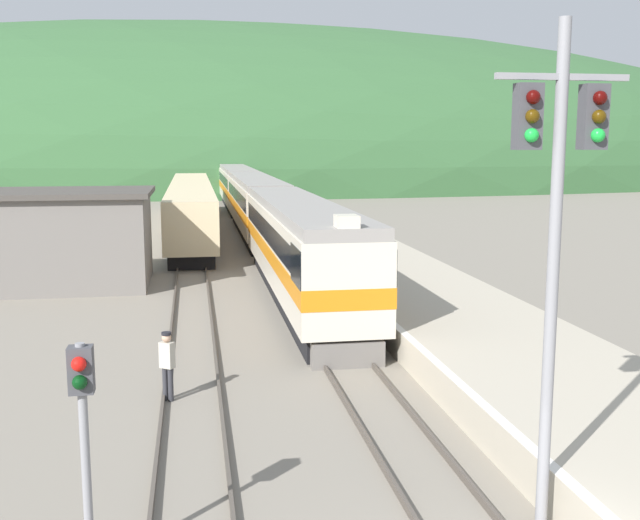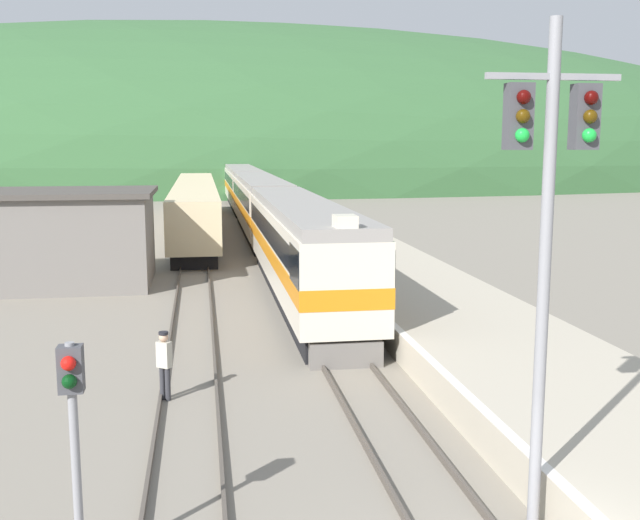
{
  "view_description": "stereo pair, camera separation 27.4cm",
  "coord_description": "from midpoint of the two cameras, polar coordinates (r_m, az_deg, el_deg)",
  "views": [
    {
      "loc": [
        -4.37,
        -8.96,
        6.57
      ],
      "look_at": [
        0.02,
        16.93,
        2.44
      ],
      "focal_mm": 42.0,
      "sensor_mm": 36.0,
      "label": 1
    },
    {
      "loc": [
        -4.1,
        -9.0,
        6.57
      ],
      "look_at": [
        0.02,
        16.93,
        2.44
      ],
      "focal_mm": 42.0,
      "sensor_mm": 36.0,
      "label": 2
    }
  ],
  "objects": [
    {
      "name": "track_worker",
      "position": [
        19.68,
        -11.96,
        -7.57
      ],
      "size": [
        0.42,
        0.39,
        1.81
      ],
      "color": "#2D2D33",
      "rests_on": "ground"
    },
    {
      "name": "carriage_third",
      "position": [
        75.65,
        -6.43,
        5.62
      ],
      "size": [
        2.83,
        21.44,
        4.13
      ],
      "color": "black",
      "rests_on": "ground"
    },
    {
      "name": "carriage_fourth",
      "position": [
        97.92,
        -7.18,
        6.36
      ],
      "size": [
        2.83,
        21.44,
        4.13
      ],
      "color": "black",
      "rests_on": "ground"
    },
    {
      "name": "carriage_second",
      "position": [
        53.43,
        -5.06,
        4.28
      ],
      "size": [
        2.83,
        21.44,
        4.13
      ],
      "color": "black",
      "rests_on": "ground"
    },
    {
      "name": "track_siding",
      "position": [
        79.25,
        -9.84,
        4.13
      ],
      "size": [
        1.52,
        180.0,
        0.16
      ],
      "color": "#4C443D",
      "rests_on": "ground"
    },
    {
      "name": "signal_post_siding",
      "position": [
        11.91,
        -18.26,
        -10.83
      ],
      "size": [
        0.36,
        0.42,
        3.66
      ],
      "color": "gray",
      "rests_on": "ground"
    },
    {
      "name": "siding_train",
      "position": [
        56.31,
        -9.93,
        4.02
      ],
      "size": [
        2.9,
        35.98,
        3.6
      ],
      "color": "black",
      "rests_on": "ground"
    },
    {
      "name": "distant_hills",
      "position": [
        139.68,
        -7.92,
        6.18
      ],
      "size": [
        239.76,
        107.89,
        53.7
      ],
      "color": "#335B33",
      "rests_on": "ground"
    },
    {
      "name": "express_train_lead_car",
      "position": [
        31.45,
        -1.79,
        1.07
      ],
      "size": [
        2.84,
        20.78,
        4.49
      ],
      "color": "black",
      "rests_on": "ground"
    },
    {
      "name": "signal_mast_main",
      "position": [
        12.44,
        16.99,
        3.94
      ],
      "size": [
        2.2,
        0.42,
        8.48
      ],
      "color": "gray",
      "rests_on": "ground"
    },
    {
      "name": "station_shed",
      "position": [
        36.39,
        -19.2,
        1.6
      ],
      "size": [
        8.15,
        6.38,
        4.42
      ],
      "color": "slate",
      "rests_on": "ground"
    },
    {
      "name": "track_main",
      "position": [
        79.36,
        -6.55,
        4.21
      ],
      "size": [
        1.52,
        180.0,
        0.16
      ],
      "color": "#4C443D",
      "rests_on": "ground"
    },
    {
      "name": "platform",
      "position": [
        59.92,
        -1.27,
        3.11
      ],
      "size": [
        5.61,
        140.0,
        0.95
      ],
      "color": "#B2A893",
      "rests_on": "ground"
    }
  ]
}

